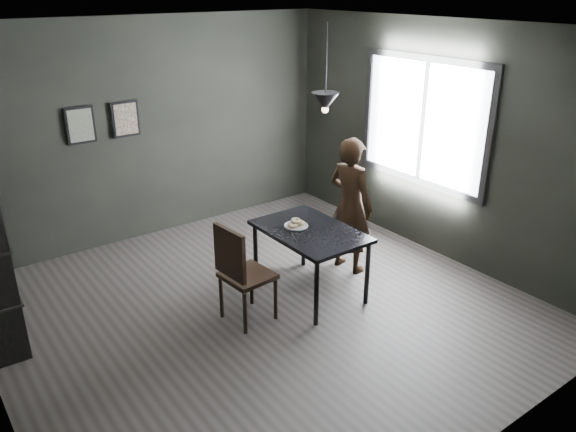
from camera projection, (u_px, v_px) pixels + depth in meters
ground at (264, 309)px, 5.86m from camera, size 5.00×5.00×0.00m
back_wall at (153, 130)px, 7.17m from camera, size 5.00×0.10×2.80m
ceiling at (258, 27)px, 4.77m from camera, size 5.00×5.00×0.02m
window_assembly at (423, 122)px, 6.74m from camera, size 0.04×1.96×1.56m
cafe_table at (310, 236)px, 5.93m from camera, size 0.80×1.20×0.75m
white_plate at (296, 226)px, 5.96m from camera, size 0.23×0.23×0.01m
donut_pile at (296, 223)px, 5.94m from camera, size 0.21×0.16×0.09m
woman at (350, 205)px, 6.40m from camera, size 0.48×0.64×1.60m
wood_chair at (240, 269)px, 5.42m from camera, size 0.49×0.49×1.04m
pendant_lamp at (325, 102)px, 5.60m from camera, size 0.28×0.28×0.86m
framed_print_left at (80, 125)px, 6.58m from camera, size 0.34×0.04×0.44m
framed_print_right at (126, 119)px, 6.88m from camera, size 0.34×0.04×0.44m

